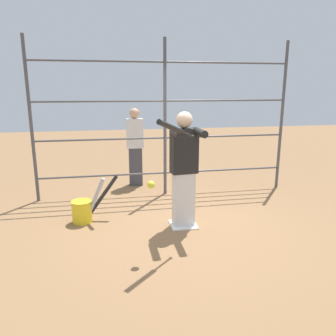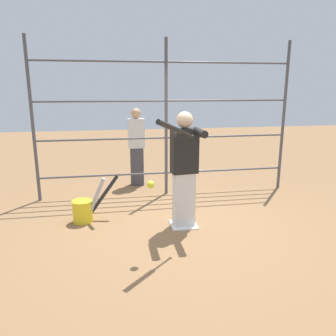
% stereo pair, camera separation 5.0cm
% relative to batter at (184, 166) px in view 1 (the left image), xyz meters
% --- Properties ---
extents(ground_plane, '(24.00, 24.00, 0.00)m').
position_rel_batter_xyz_m(ground_plane, '(0.00, -0.02, -0.95)').
color(ground_plane, olive).
extents(home_plate, '(0.40, 0.40, 0.02)m').
position_rel_batter_xyz_m(home_plate, '(0.00, -0.02, -0.94)').
color(home_plate, white).
rests_on(home_plate, ground).
extents(fence_backstop, '(4.92, 0.06, 2.97)m').
position_rel_batter_xyz_m(fence_backstop, '(0.00, -1.62, 0.54)').
color(fence_backstop, '#4C4C51').
rests_on(fence_backstop, ground).
extents(batter, '(0.45, 0.62, 1.75)m').
position_rel_batter_xyz_m(batter, '(0.00, 0.00, 0.00)').
color(batter, silver).
rests_on(batter, ground).
extents(baseball_bat_swinging, '(0.59, 0.57, 0.31)m').
position_rel_batter_xyz_m(baseball_bat_swinging, '(0.32, 0.77, 0.67)').
color(baseball_bat_swinging, black).
extents(softball_in_flight, '(0.10, 0.10, 0.10)m').
position_rel_batter_xyz_m(softball_in_flight, '(0.60, 0.80, -0.01)').
color(softball_in_flight, yellow).
extents(bat_bucket, '(0.76, 0.36, 0.73)m').
position_rel_batter_xyz_m(bat_bucket, '(1.51, -0.44, -0.74)').
color(bat_bucket, yellow).
rests_on(bat_bucket, ground).
extents(bystander_behind_fence, '(0.34, 0.21, 1.67)m').
position_rel_batter_xyz_m(bystander_behind_fence, '(0.52, -2.32, -0.08)').
color(bystander_behind_fence, '#3F3F47').
rests_on(bystander_behind_fence, ground).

